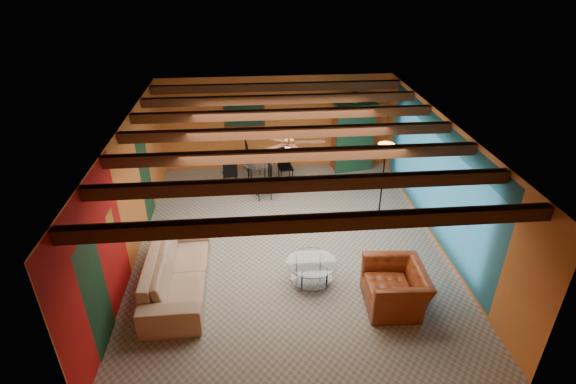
{
  "coord_description": "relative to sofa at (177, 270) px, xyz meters",
  "views": [
    {
      "loc": [
        -0.74,
        -8.1,
        5.66
      ],
      "look_at": [
        0.0,
        0.2,
        1.15
      ],
      "focal_mm": 27.69,
      "sensor_mm": 36.0,
      "label": 1
    }
  ],
  "objects": [
    {
      "name": "room",
      "position": [
        2.23,
        1.41,
        1.97
      ],
      "size": [
        6.52,
        8.01,
        2.71
      ],
      "color": "gray",
      "rests_on": "ground"
    },
    {
      "name": "sofa",
      "position": [
        0.0,
        0.0,
        0.0
      ],
      "size": [
        1.09,
        2.71,
        0.79
      ],
      "primitive_type": "imported",
      "rotation": [
        0.0,
        0.0,
        1.58
      ],
      "color": "tan",
      "rests_on": "ground"
    },
    {
      "name": "armchair",
      "position": [
        3.95,
        -0.82,
        -0.01
      ],
      "size": [
        1.08,
        1.22,
        0.77
      ],
      "primitive_type": "imported",
      "rotation": [
        0.0,
        0.0,
        -1.61
      ],
      "color": "maroon",
      "rests_on": "ground"
    },
    {
      "name": "coffee_table",
      "position": [
        2.54,
        -0.09,
        -0.15
      ],
      "size": [
        1.05,
        1.05,
        0.49
      ],
      "primitive_type": null,
      "rotation": [
        0.0,
        0.0,
        0.1
      ],
      "color": "white",
      "rests_on": "ground"
    },
    {
      "name": "dining_table",
      "position": [
        1.64,
        4.12,
        0.09
      ],
      "size": [
        2.15,
        2.15,
        0.98
      ],
      "primitive_type": null,
      "rotation": [
        0.0,
        0.0,
        0.15
      ],
      "color": "white",
      "rests_on": "ground"
    },
    {
      "name": "armoire",
      "position": [
        4.43,
        5.0,
        0.56
      ],
      "size": [
        1.17,
        0.72,
        1.91
      ],
      "primitive_type": "cube",
      "rotation": [
        0.0,
        0.0,
        0.18
      ],
      "color": "brown",
      "rests_on": "ground"
    },
    {
      "name": "floor_lamp",
      "position": [
        4.52,
        2.24,
        0.54
      ],
      "size": [
        0.48,
        0.48,
        1.87
      ],
      "primitive_type": null,
      "rotation": [
        0.0,
        0.0,
        0.32
      ],
      "color": "black",
      "rests_on": "ground"
    },
    {
      "name": "ceiling_fan",
      "position": [
        2.23,
        1.3,
        1.97
      ],
      "size": [
        1.5,
        1.5,
        0.44
      ],
      "primitive_type": null,
      "color": "#472614",
      "rests_on": "ceiling"
    },
    {
      "name": "painting",
      "position": [
        1.33,
        5.26,
        1.26
      ],
      "size": [
        1.05,
        0.03,
        0.65
      ],
      "primitive_type": "cube",
      "color": "black",
      "rests_on": "wall_back"
    },
    {
      "name": "potted_plant",
      "position": [
        4.43,
        5.0,
        1.76
      ],
      "size": [
        0.48,
        0.43,
        0.48
      ],
      "primitive_type": "imported",
      "rotation": [
        0.0,
        0.0,
        -0.13
      ],
      "color": "#26661E",
      "rests_on": "armoire"
    },
    {
      "name": "vase",
      "position": [
        1.64,
        4.12,
        0.67
      ],
      "size": [
        0.19,
        0.19,
        0.18
      ],
      "primitive_type": "imported",
      "rotation": [
        0.0,
        0.0,
        -0.1
      ],
      "color": "orange",
      "rests_on": "dining_table"
    }
  ]
}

